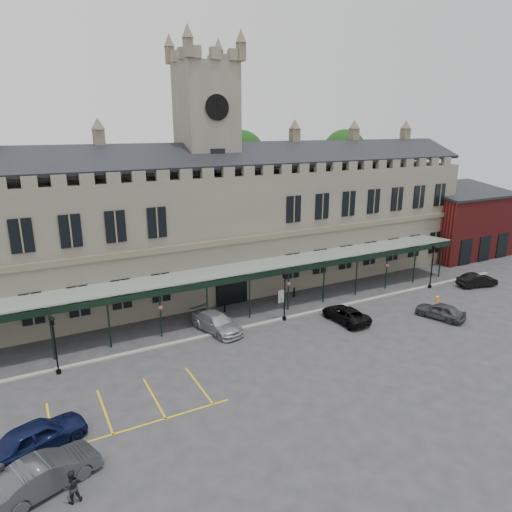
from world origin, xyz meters
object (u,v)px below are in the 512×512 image
lamp_post_mid (285,291)px  lamp_post_right (432,262)px  car_van (345,314)px  car_right_a (440,311)px  person_b (72,487)px  sign_board (281,296)px  car_left_a (39,435)px  station_building (210,228)px  person_a (4,481)px  car_taxi (217,322)px  car_left_b (46,473)px  traffic_cone (437,298)px  clock_tower (208,161)px  lamp_post_left (54,340)px  car_right_b (477,280)px

lamp_post_mid → lamp_post_right: bearing=-0.5°
car_van → car_right_a: 8.50m
lamp_post_mid → person_b: (-18.98, -12.66, -1.90)m
lamp_post_right → sign_board: size_ratio=3.76×
lamp_post_right → car_right_a: bearing=-132.6°
car_left_a → car_van: (24.60, 5.40, -0.18)m
station_building → person_b: 29.09m
lamp_post_mid → person_a: lamp_post_mid is taller
car_taxi → car_van: bearing=-32.2°
car_left_b → car_van: 25.93m
station_building → traffic_cone: station_building is taller
station_building → car_left_b: bearing=-128.7°
station_building → clock_tower: 6.64m
traffic_cone → lamp_post_right: bearing=51.6°
lamp_post_mid → traffic_cone: (15.44, -3.18, -2.37)m
clock_tower → person_b: (-16.53, -23.35, -12.30)m
station_building → person_a: bearing=-131.7°
car_left_a → car_left_b: bearing=162.0°
station_building → car_left_b: (-17.50, -21.83, -5.65)m
car_van → person_a: bearing=14.3°
car_left_b → station_building: bearing=-58.6°
person_a → lamp_post_left: bearing=42.1°
lamp_post_mid → car_right_b: lamp_post_mid is taller
car_left_a → person_b: car_left_a is taller
car_left_a → traffic_cone: bearing=-102.0°
person_b → car_left_b: bearing=-60.4°
lamp_post_mid → person_b: size_ratio=2.82×
lamp_post_right → person_a: size_ratio=2.65×
car_taxi → person_a: (-15.54, -11.70, 0.15)m
car_left_b → person_b: bearing=-165.9°
lamp_post_mid → car_left_b: size_ratio=0.92×
person_a → car_taxi: bearing=6.1°
station_building → car_van: station_building is taller
car_left_a → car_taxi: bearing=-77.5°
sign_board → car_van: size_ratio=0.27×
car_right_b → person_b: (-41.53, -10.47, 0.12)m
car_left_a → person_a: (-1.60, -2.85, 0.08)m
car_left_a → car_right_b: 43.01m
traffic_cone → car_right_b: bearing=7.9°
sign_board → car_right_a: car_right_a is taller
traffic_cone → car_left_a: bearing=-172.1°
car_left_b → car_right_b: bearing=-97.9°
lamp_post_mid → person_a: size_ratio=2.50×
traffic_cone → car_right_b: 7.19m
car_left_b → car_right_a: car_left_b is taller
sign_board → car_van: 6.89m
traffic_cone → person_b: bearing=-164.6°
lamp_post_left → car_van: bearing=-5.8°
car_taxi → car_right_a: 19.68m
traffic_cone → person_a: 37.90m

